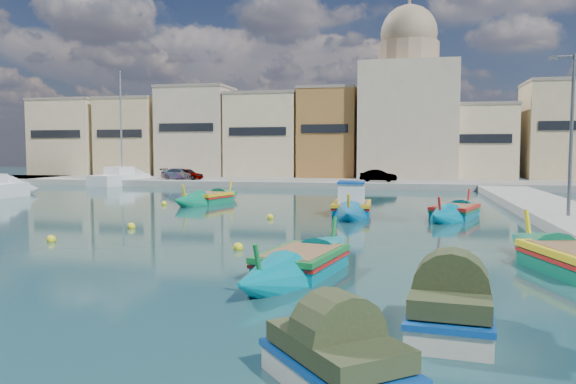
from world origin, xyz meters
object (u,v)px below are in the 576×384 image
(quay_street_lamp, at_px, (570,134))
(tender_far, at_px, (451,311))
(luzzu_blue_south, at_px, (302,264))
(yacht_midnorth, at_px, (6,190))
(luzzu_green, at_px, (209,199))
(church_block, at_px, (408,105))
(tender_near, at_px, (337,363))
(luzzu_cyan_mid, at_px, (455,213))
(luzzu_turquoise_cabin, at_px, (352,208))
(yacht_north, at_px, (132,179))

(quay_street_lamp, xyz_separation_m, tender_far, (-6.53, -17.22, -3.89))
(luzzu_blue_south, distance_m, yacht_midnorth, 34.53)
(luzzu_green, bearing_deg, quay_street_lamp, -19.48)
(church_block, relative_size, tender_near, 6.54)
(church_block, xyz_separation_m, luzzu_green, (-12.97, -26.78, -8.15))
(luzzu_cyan_mid, bearing_deg, tender_near, -98.84)
(luzzu_turquoise_cabin, xyz_separation_m, yacht_midnorth, (-27.09, 6.31, 0.13))
(luzzu_cyan_mid, distance_m, yacht_north, 38.31)
(church_block, bearing_deg, yacht_north, -162.84)
(luzzu_green, distance_m, tender_far, 28.11)
(church_block, bearing_deg, luzzu_green, -115.85)
(tender_near, bearing_deg, church_block, 89.00)
(church_block, height_order, yacht_midnorth, church_block)
(luzzu_turquoise_cabin, bearing_deg, quay_street_lamp, -14.24)
(luzzu_turquoise_cabin, height_order, luzzu_green, luzzu_turquoise_cabin)
(church_block, relative_size, yacht_north, 1.54)
(church_block, xyz_separation_m, yacht_north, (-28.03, -8.66, -7.92))
(church_block, bearing_deg, quay_street_lamp, -77.65)
(luzzu_green, height_order, luzzu_blue_south, luzzu_green)
(luzzu_blue_south, distance_m, tender_far, 6.12)
(yacht_north, relative_size, yacht_midnorth, 1.03)
(quay_street_lamp, relative_size, yacht_north, 0.64)
(quay_street_lamp, xyz_separation_m, yacht_midnorth, (-37.47, 8.95, -3.86))
(tender_far, height_order, yacht_midnorth, yacht_midnorth)
(luzzu_blue_south, bearing_deg, yacht_north, 123.57)
(luzzu_blue_south, bearing_deg, luzzu_green, 117.02)
(luzzu_green, xyz_separation_m, tender_near, (12.03, -27.44, 0.13))
(luzzu_green, bearing_deg, yacht_midnorth, 174.23)
(church_block, height_order, luzzu_blue_south, church_block)
(luzzu_green, distance_m, yacht_north, 23.56)
(luzzu_green, distance_m, luzzu_blue_south, 22.10)
(luzzu_cyan_mid, height_order, tender_near, luzzu_cyan_mid)
(tender_near, xyz_separation_m, tender_far, (1.86, 3.00, 0.05))
(tender_near, height_order, yacht_north, yacht_north)
(yacht_north, bearing_deg, tender_far, -55.78)
(luzzu_turquoise_cabin, height_order, yacht_north, yacht_north)
(church_block, distance_m, tender_far, 51.84)
(yacht_midnorth, bearing_deg, luzzu_cyan_mid, -11.58)
(church_block, relative_size, quay_street_lamp, 2.39)
(luzzu_turquoise_cabin, xyz_separation_m, tender_near, (1.99, -22.85, 0.05))
(church_block, xyz_separation_m, quay_street_lamp, (7.44, -34.00, -4.07))
(church_block, height_order, yacht_north, church_block)
(quay_street_lamp, distance_m, luzzu_green, 22.04)
(luzzu_turquoise_cabin, xyz_separation_m, luzzu_green, (-10.04, 4.59, -0.09))
(luzzu_cyan_mid, bearing_deg, luzzu_turquoise_cabin, 176.23)
(church_block, relative_size, yacht_midnorth, 1.59)
(luzzu_green, relative_size, yacht_midnorth, 0.67)
(tender_near, bearing_deg, luzzu_cyan_mid, 81.16)
(luzzu_blue_south, bearing_deg, luzzu_cyan_mid, 69.57)
(church_block, xyz_separation_m, luzzu_cyan_mid, (2.55, -31.73, -8.16))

